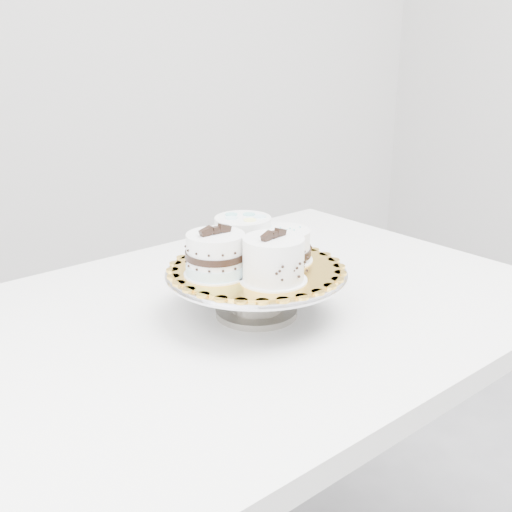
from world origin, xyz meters
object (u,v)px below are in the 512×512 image
cake_ribbon (283,246)px  table (231,346)px  cake_swirl (273,260)px  cake_banded (216,256)px  cake_board (256,268)px  cake_dots (243,237)px  cake_stand (256,284)px

cake_ribbon → table: bearing=172.7°
cake_swirl → cake_ribbon: size_ratio=1.11×
table → cake_ribbon: (0.10, -0.03, 0.19)m
cake_banded → cake_ribbon: (0.14, 0.01, -0.01)m
cake_board → table: bearing=135.9°
cake_board → cake_dots: size_ratio=2.29×
table → cake_dots: cake_dots is taller
cake_board → cake_swirl: bearing=-95.3°
cake_swirl → table: bearing=86.7°
cake_dots → cake_ribbon: (0.05, -0.05, -0.01)m
cake_board → cake_swirl: 0.08m
table → cake_ribbon: size_ratio=11.75×
cake_banded → cake_ribbon: bearing=-3.3°
cake_board → cake_swirl: (-0.01, -0.07, 0.04)m
cake_dots → cake_banded: bearing=-127.8°
cake_swirl → cake_dots: bearing=65.8°
cake_dots → cake_swirl: bearing=-78.2°
cake_stand → cake_dots: cake_dots is taller
cake_board → cake_ribbon: (0.06, 0.01, 0.03)m
cake_stand → cake_board: cake_board is taller
table → cake_swirl: (0.03, -0.11, 0.20)m
cake_banded → cake_ribbon: 0.14m
table → cake_swirl: size_ratio=10.60×
cake_swirl → cake_ribbon: bearing=31.2°
table → cake_banded: cake_banded is taller
cake_swirl → cake_board: bearing=66.0°
cake_dots → table: bearing=-129.1°
table → cake_stand: cake_stand is taller
cake_board → cake_banded: size_ratio=2.65×
table → cake_banded: bearing=-155.1°
table → cake_dots: bearing=22.4°
cake_dots → cake_ribbon: 0.08m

